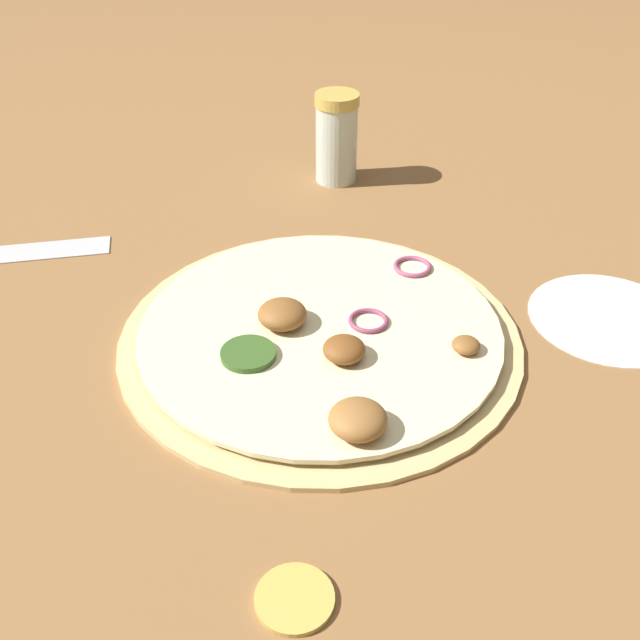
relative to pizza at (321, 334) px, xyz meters
name	(u,v)px	position (x,y,z in m)	size (l,w,h in m)	color
ground_plane	(320,339)	(0.00, 0.00, -0.01)	(3.00, 3.00, 0.00)	olive
pizza	(321,334)	(0.00, 0.00, 0.00)	(0.31, 0.31, 0.03)	#D6B77A
spice_jar	(337,138)	(0.26, 0.13, 0.04)	(0.05, 0.05, 0.10)	silver
loose_cap	(294,597)	(-0.21, -0.10, 0.00)	(0.04, 0.04, 0.01)	gold
flour_patch	(609,317)	(0.14, -0.19, -0.01)	(0.13, 0.13, 0.00)	white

